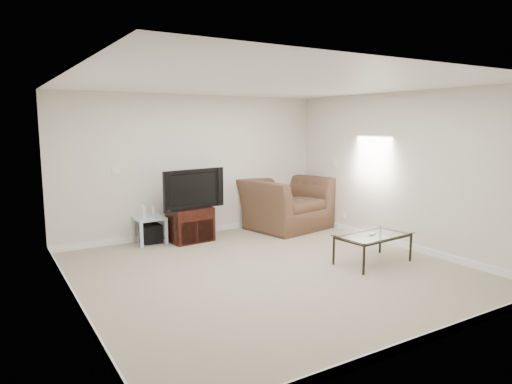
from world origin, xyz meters
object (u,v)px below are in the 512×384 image
subwoofer (151,233)px  television (191,188)px  side_table (150,230)px  coffee_table (373,248)px  recliner (286,195)px  tv_stand (190,225)px

subwoofer → television: bearing=-24.2°
television → side_table: size_ratio=2.30×
subwoofer → coffee_table: coffee_table is taller
subwoofer → recliner: size_ratio=0.21×
recliner → coffee_table: (-0.23, -2.51, -0.43)m
side_table → coffee_table: size_ratio=0.43×
television → coffee_table: bearing=-65.2°
television → subwoofer: 1.02m
tv_stand → recliner: recliner is taller
subwoofer → coffee_table: size_ratio=0.28×
tv_stand → coffee_table: size_ratio=0.63×
coffee_table → tv_stand: bearing=124.9°
tv_stand → recliner: 2.01m
recliner → coffee_table: bearing=-106.5°
television → side_table: (-0.65, 0.26, -0.69)m
coffee_table → recliner: bearing=84.9°
tv_stand → coffee_table: 3.07m
recliner → television: bearing=169.5°
coffee_table → television: bearing=125.2°
side_table → recliner: recliner is taller
television → subwoofer: bearing=145.5°
side_table → recliner: 2.67m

